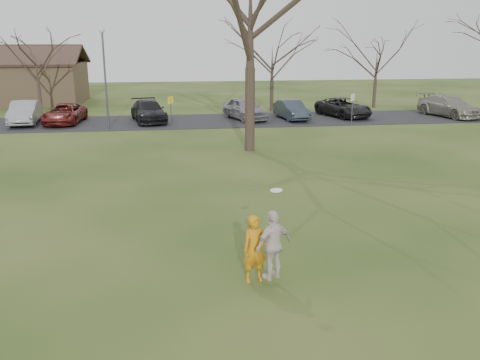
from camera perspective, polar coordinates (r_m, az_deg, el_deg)
The scene contains 16 objects.
ground at distance 12.10m, azimuth 2.60°, elevation -11.97°, with size 120.00×120.00×0.00m, color #1E380F.
parking_strip at distance 36.03m, azimuth -4.52°, elevation 6.63°, with size 62.00×6.50×0.04m, color black.
player_defender at distance 12.04m, azimuth 1.68°, elevation -7.77°, with size 0.60×0.39×1.64m, color #BE790F.
car_1 at distance 37.42m, azimuth -23.04°, elevation 7.00°, with size 1.63×4.68×1.54m, color gray.
car_2 at distance 36.72m, azimuth -19.12°, elevation 7.06°, with size 2.18×4.72×1.31m, color maroon.
car_3 at distance 36.09m, azimuth -10.26°, elevation 7.64°, with size 2.04×5.01×1.45m, color black.
car_4 at distance 36.44m, azimuth 0.52°, elevation 8.03°, with size 1.81×4.50×1.53m, color gray.
car_5 at distance 36.70m, azimuth 5.79°, elevation 7.85°, with size 1.41×4.04×1.33m, color #29323D.
car_6 at distance 38.55m, azimuth 11.55°, elevation 8.00°, with size 2.26×4.89×1.36m, color black.
car_7 at distance 40.97m, azimuth 22.43°, elevation 7.69°, with size 2.12×5.22×1.52m, color gray.
catching_play at distance 11.78m, azimuth 3.79°, elevation -7.26°, with size 1.06×0.83×2.19m.
lamp_post at distance 33.33m, azimuth -15.00°, elevation 12.27°, with size 0.34×0.34×6.27m.
sign_yellow at distance 32.81m, azimuth -7.78°, elevation 8.18°, with size 0.35×0.35×2.08m.
sign_white at distance 34.92m, azimuth 12.53°, elevation 8.40°, with size 0.35×0.35×2.08m.
big_tree at distance 25.89m, azimuth 1.18°, elevation 18.69°, with size 9.00×9.00×14.00m, color #352821, non-canonical shape.
small_tree_row at distance 41.13m, azimuth 1.21°, elevation 13.21°, with size 55.00×5.90×8.50m.
Camera 1 is at (-1.97, -10.54, 5.59)m, focal length 37.95 mm.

